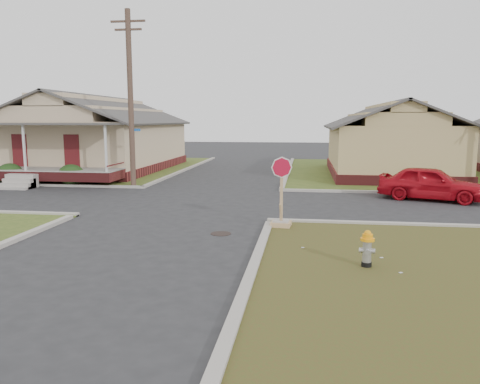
# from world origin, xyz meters

# --- Properties ---
(ground) EXTENTS (120.00, 120.00, 0.00)m
(ground) POSITION_xyz_m (0.00, 0.00, 0.00)
(ground) COLOR #27272A
(ground) RESTS_ON ground
(verge_far_left) EXTENTS (19.00, 19.00, 0.05)m
(verge_far_left) POSITION_xyz_m (-13.00, 18.00, 0.03)
(verge_far_left) COLOR #384E1B
(verge_far_left) RESTS_ON ground
(curbs) EXTENTS (80.00, 40.00, 0.12)m
(curbs) POSITION_xyz_m (0.00, 5.00, 0.00)
(curbs) COLOR #A7A197
(curbs) RESTS_ON ground
(manhole) EXTENTS (0.64, 0.64, 0.01)m
(manhole) POSITION_xyz_m (2.20, -0.50, 0.01)
(manhole) COLOR black
(manhole) RESTS_ON ground
(corner_house) EXTENTS (10.10, 15.50, 5.30)m
(corner_house) POSITION_xyz_m (-10.00, 16.68, 2.28)
(corner_house) COLOR maroon
(corner_house) RESTS_ON ground
(side_house_yellow) EXTENTS (7.60, 11.60, 4.70)m
(side_house_yellow) POSITION_xyz_m (10.00, 16.50, 2.19)
(side_house_yellow) COLOR maroon
(side_house_yellow) RESTS_ON ground
(utility_pole) EXTENTS (1.80, 0.28, 9.00)m
(utility_pole) POSITION_xyz_m (-4.20, 8.90, 4.66)
(utility_pole) COLOR #463228
(utility_pole) RESTS_ON ground
(fire_hydrant) EXTENTS (0.33, 0.33, 0.89)m
(fire_hydrant) POSITION_xyz_m (6.27, -3.38, 0.54)
(fire_hydrant) COLOR black
(fire_hydrant) RESTS_ON ground
(stop_sign) EXTENTS (0.65, 0.64, 2.30)m
(stop_sign) POSITION_xyz_m (4.01, 0.63, 0.55)
(stop_sign) COLOR tan
(stop_sign) RESTS_ON ground
(red_sedan) EXTENTS (4.74, 3.15, 1.50)m
(red_sedan) POSITION_xyz_m (10.26, 6.95, 0.75)
(red_sedan) COLOR #B30C18
(red_sedan) RESTS_ON ground
(hedge_left) EXTENTS (1.45, 1.19, 1.11)m
(hedge_left) POSITION_xyz_m (-11.35, 9.07, 0.60)
(hedge_left) COLOR #1D3C16
(hedge_left) RESTS_ON verge_far_left
(hedge_right) EXTENTS (1.44, 1.18, 1.10)m
(hedge_right) POSITION_xyz_m (-7.73, 9.01, 0.60)
(hedge_right) COLOR #1D3C16
(hedge_right) RESTS_ON verge_far_left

